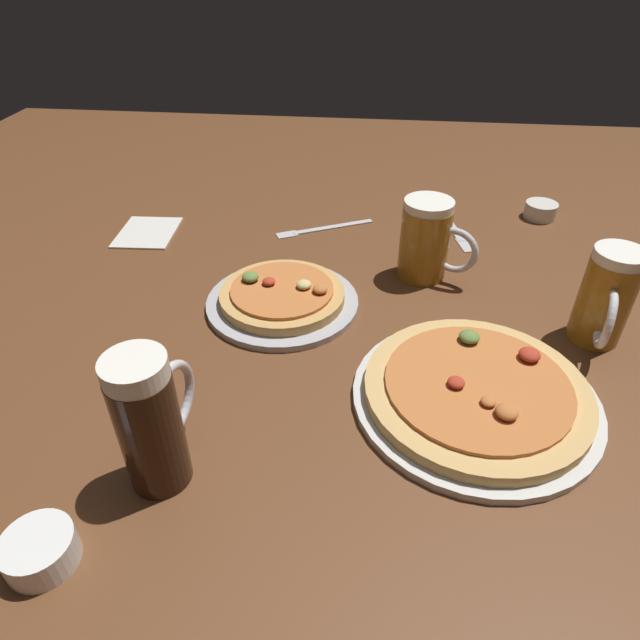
% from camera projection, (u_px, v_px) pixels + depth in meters
% --- Properties ---
extents(ground_plane, '(2.40, 2.40, 0.03)m').
position_uv_depth(ground_plane, '(320.00, 337.00, 0.89)').
color(ground_plane, brown).
extents(pizza_plate_near, '(0.34, 0.34, 0.05)m').
position_uv_depth(pizza_plate_near, '(476.00, 392.00, 0.74)').
color(pizza_plate_near, silver).
rests_on(pizza_plate_near, ground_plane).
extents(pizza_plate_far, '(0.26, 0.26, 0.05)m').
position_uv_depth(pizza_plate_far, '(282.00, 298.00, 0.93)').
color(pizza_plate_far, '#B2B2B7').
rests_on(pizza_plate_far, ground_plane).
extents(beer_mug_dark, '(0.14, 0.09, 0.15)m').
position_uv_depth(beer_mug_dark, '(427.00, 240.00, 0.98)').
color(beer_mug_dark, '#9E6619').
rests_on(beer_mug_dark, ground_plane).
extents(beer_mug_amber, '(0.07, 0.13, 0.18)m').
position_uv_depth(beer_mug_amber, '(152.00, 421.00, 0.60)').
color(beer_mug_amber, black).
rests_on(beer_mug_amber, ground_plane).
extents(beer_mug_pale, '(0.08, 0.13, 0.16)m').
position_uv_depth(beer_mug_pale, '(606.00, 298.00, 0.82)').
color(beer_mug_pale, '#9E6619').
rests_on(beer_mug_pale, ground_plane).
extents(ramekin_sauce, '(0.07, 0.07, 0.03)m').
position_uv_depth(ramekin_sauce, '(541.00, 210.00, 1.21)').
color(ramekin_sauce, silver).
rests_on(ramekin_sauce, ground_plane).
extents(ramekin_butter, '(0.07, 0.07, 0.04)m').
position_uv_depth(ramekin_butter, '(40.00, 550.00, 0.55)').
color(ramekin_butter, white).
rests_on(ramekin_butter, ground_plane).
extents(napkin_folded, '(0.13, 0.15, 0.01)m').
position_uv_depth(napkin_folded, '(147.00, 232.00, 1.15)').
color(napkin_folded, silver).
rests_on(napkin_folded, ground_plane).
extents(fork_left, '(0.20, 0.11, 0.01)m').
position_uv_depth(fork_left, '(323.00, 228.00, 1.17)').
color(fork_left, silver).
rests_on(fork_left, ground_plane).
extents(knife_right, '(0.08, 0.24, 0.01)m').
position_uv_depth(knife_right, '(451.00, 225.00, 1.18)').
color(knife_right, silver).
rests_on(knife_right, ground_plane).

